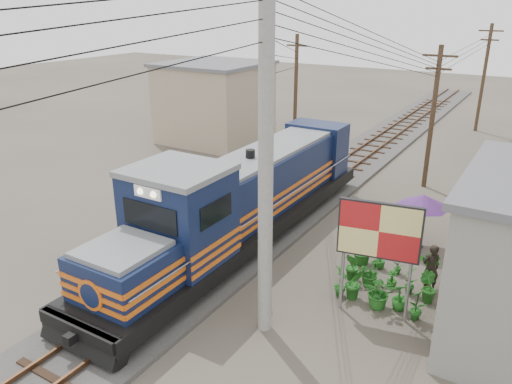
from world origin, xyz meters
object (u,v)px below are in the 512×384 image
Objects in this scene: market_umbrella at (423,201)px; vendor at (431,268)px; locomotive at (242,201)px; billboard at (379,234)px.

market_umbrella reaches higher than vendor.
locomotive is at bearing -151.94° from market_umbrella.
locomotive reaches higher than market_umbrella.
billboard reaches higher than market_umbrella.
billboard is 3.11m from vendor.
billboard is at bearing -90.44° from market_umbrella.
billboard is 1.60× the size of market_umbrella.
market_umbrella is 3.38m from vendor.
locomotive is 6.35m from billboard.
market_umbrella is at bearing 79.40° from billboard.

